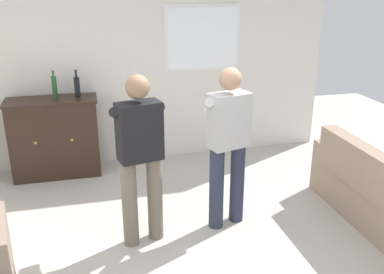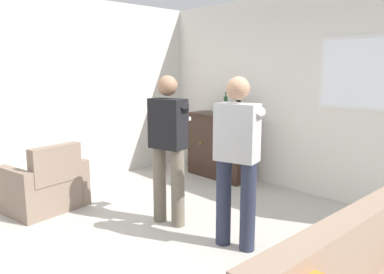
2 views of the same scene
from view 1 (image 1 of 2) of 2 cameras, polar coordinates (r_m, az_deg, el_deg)
ground at (r=4.11m, az=0.07°, el=-16.43°), size 10.40×10.40×0.00m
wall_back_with_window at (r=6.01m, az=-5.94°, el=10.09°), size 5.20×0.15×2.80m
sideboard_cabinet at (r=5.85m, az=-17.79°, el=-0.07°), size 1.14×0.49×1.04m
bottle_wine_green at (r=5.68m, az=-15.07°, el=6.53°), size 0.07×0.07×0.35m
bottle_liquor_amber at (r=5.70m, az=-17.87°, el=6.39°), size 0.06×0.06×0.35m
person_standing_left at (r=4.01m, az=-6.96°, el=-2.13°), size 0.54×0.51×1.68m
person_standing_right at (r=4.30m, az=4.78°, el=-0.50°), size 0.54×0.52×1.68m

